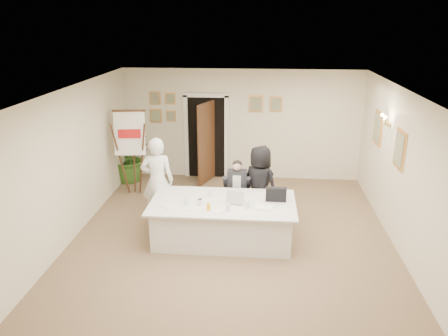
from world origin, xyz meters
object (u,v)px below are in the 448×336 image
standing_woman (260,184)px  laptop (235,195)px  flip_chart (132,157)px  seated_man (237,190)px  oj_glass (208,207)px  paper_stack (264,207)px  potted_palm (130,157)px  laptop_bag (276,194)px  steel_jug (200,202)px  conference_table (223,221)px  standing_man (157,181)px

standing_woman → laptop: 0.98m
flip_chart → seated_man: bearing=-24.1°
seated_man → flip_chart: (-2.50, 1.12, 0.29)m
standing_woman → oj_glass: 1.55m
paper_stack → flip_chart: bearing=143.1°
oj_glass → flip_chart: bearing=130.2°
paper_stack → laptop: bearing=155.6°
paper_stack → standing_woman: bearing=94.3°
laptop → potted_palm: bearing=145.9°
potted_palm → laptop_bag: size_ratio=3.42×
flip_chart → oj_glass: flip_chart is taller
seated_man → steel_jug: seated_man is taller
potted_palm → steel_jug: potted_palm is taller
conference_table → seated_man: 1.01m
conference_table → laptop_bag: size_ratio=7.04×
laptop_bag → steel_jug: size_ratio=3.44×
seated_man → oj_glass: (-0.42, -1.34, 0.20)m
standing_woman → laptop: bearing=95.7°
standing_woman → paper_stack: (0.08, -1.10, -0.01)m
oj_glass → laptop_bag: bearing=23.1°
standing_man → laptop: 1.73m
steel_jug → conference_table: bearing=23.0°
paper_stack → oj_glass: (-0.97, -0.17, 0.05)m
standing_woman → laptop_bag: standing_woman is taller
laptop → oj_glass: bearing=-126.3°
seated_man → flip_chart: size_ratio=0.64×
standing_man → paper_stack: bearing=151.3°
conference_table → flip_chart: (-2.30, 2.08, 0.53)m
potted_palm → laptop: bearing=-45.7°
standing_woman → paper_stack: bearing=126.9°
laptop → seated_man: bearing=103.2°
standing_man → paper_stack: standing_man is taller
standing_woman → laptop_bag: (0.30, -0.76, 0.11)m
laptop → steel_jug: size_ratio=3.17×
standing_man → steel_jug: standing_man is taller
standing_man → oj_glass: standing_man is taller
potted_palm → laptop: size_ratio=3.71×
steel_jug → seated_man: bearing=61.7°
flip_chart → standing_woman: bearing=-21.9°
potted_palm → steel_jug: 3.84m
laptop → steel_jug: (-0.63, -0.19, -0.08)m
paper_stack → laptop_bag: bearing=57.1°
laptop_bag → oj_glass: bearing=-156.4°
paper_stack → steel_jug: (-1.15, 0.05, 0.04)m
seated_man → potted_palm: bearing=154.7°
standing_woman → potted_palm: 3.90m
potted_palm → oj_glass: size_ratio=9.95×
conference_table → paper_stack: size_ratio=8.45×
standing_man → laptop_bag: standing_man is taller
oj_glass → steel_jug: 0.29m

